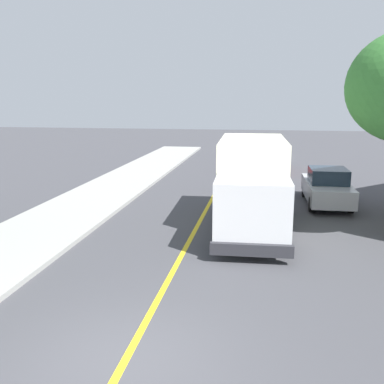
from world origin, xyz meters
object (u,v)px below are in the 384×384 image
box_truck (252,180)px  parked_car_near (261,176)px  parked_car_far (262,148)px  parked_van_across (327,187)px  parked_car_mid (266,159)px

box_truck → parked_car_near: size_ratio=1.65×
box_truck → parked_car_far: 19.42m
parked_van_across → box_truck: bearing=-129.6°
box_truck → parked_car_mid: 12.99m
box_truck → parked_van_across: box_truck is taller
parked_car_mid → parked_van_across: same height
parked_car_mid → parked_van_across: (2.72, -9.04, 0.00)m
parked_car_near → parked_car_mid: (0.21, 6.49, 0.00)m
parked_car_far → parked_van_across: (3.02, -15.49, 0.00)m
parked_car_near → parked_car_mid: same height
parked_car_near → parked_van_across: (2.93, -2.55, 0.00)m
parked_van_across → parked_car_near: bearing=139.0°
parked_car_near → parked_car_mid: 6.50m
box_truck → parked_car_near: box_truck is taller
parked_car_near → parked_van_across: size_ratio=1.00×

